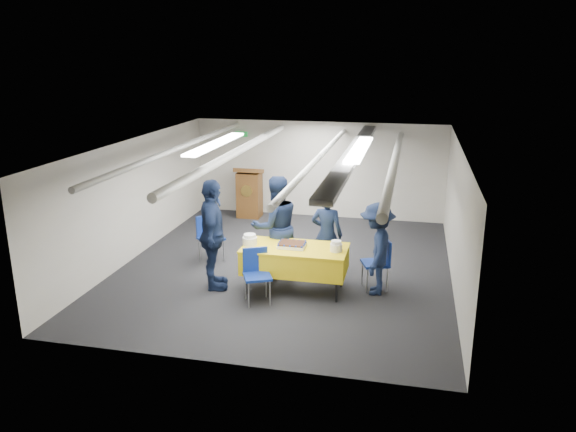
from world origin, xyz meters
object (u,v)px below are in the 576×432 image
object	(u,v)px
podium	(249,192)
chair_near	(256,270)
chair_right	(380,259)
sailor_a	(327,234)
sailor_d	(376,249)
sailor_c	(213,235)
chair_left	(209,233)
sheet_cake	(292,245)
sailor_b	(276,227)
serving_table	(295,259)

from	to	relation	value
podium	chair_near	xyz separation A→B (m)	(1.47, -4.60, -0.08)
chair_right	sailor_a	world-z (taller)	sailor_a
chair_near	chair_right	size ratio (longest dim) A/B	1.00
chair_near	sailor_d	distance (m)	1.99
chair_right	sailor_a	distance (m)	1.05
chair_near	sailor_c	size ratio (longest dim) A/B	0.46
podium	chair_left	xyz separation A→B (m)	(0.07, -3.01, -0.08)
podium	sailor_d	size ratio (longest dim) A/B	0.81
sheet_cake	sailor_b	world-z (taller)	sailor_b
serving_table	sailor_d	size ratio (longest dim) A/B	1.12
chair_near	chair_right	world-z (taller)	same
sailor_d	sailor_a	bearing A→B (deg)	-121.00
chair_right	sailor_b	bearing A→B (deg)	174.44
sailor_d	sailor_b	bearing A→B (deg)	-102.10
sailor_a	sailor_c	distance (m)	2.02
chair_right	sailor_c	xyz separation A→B (m)	(-2.74, -0.60, 0.41)
chair_left	serving_table	bearing A→B (deg)	-29.06
podium	sailor_b	world-z (taller)	sailor_b
sheet_cake	sailor_d	xyz separation A→B (m)	(1.37, 0.20, -0.04)
podium	sailor_d	xyz separation A→B (m)	(3.31, -3.87, 0.16)
sailor_b	serving_table	bearing A→B (deg)	96.39
podium	chair_right	xyz separation A→B (m)	(3.37, -3.66, -0.08)
podium	chair_near	size ratio (longest dim) A/B	1.44
sheet_cake	podium	size ratio (longest dim) A/B	0.37
podium	serving_table	bearing A→B (deg)	-63.97
podium	chair_right	world-z (taller)	podium
sheet_cake	chair_left	world-z (taller)	chair_left
sailor_b	chair_right	bearing A→B (deg)	142.04
sheet_cake	serving_table	bearing A→B (deg)	-2.19
sheet_cake	chair_left	distance (m)	2.16
sheet_cake	chair_left	size ratio (longest dim) A/B	0.53
chair_left	sailor_b	xyz separation A→B (m)	(1.44, -0.48, 0.38)
serving_table	sheet_cake	world-z (taller)	sheet_cake
sailor_b	sailor_c	distance (m)	1.18
sailor_a	sailor_b	xyz separation A→B (m)	(-0.89, -0.16, 0.13)
sheet_cake	sailor_d	size ratio (longest dim) A/B	0.30
sailor_a	chair_near	bearing A→B (deg)	61.19
sailor_a	sailor_d	xyz separation A→B (m)	(0.91, -0.55, -0.01)
chair_right	sailor_a	xyz separation A→B (m)	(-0.97, 0.34, 0.25)
sailor_d	sailor_c	bearing A→B (deg)	-81.53
sheet_cake	sailor_a	size ratio (longest dim) A/B	0.29
chair_near	sailor_a	xyz separation A→B (m)	(0.93, 1.28, 0.25)
chair_near	sailor_b	distance (m)	1.18
sailor_a	sailor_b	size ratio (longest dim) A/B	0.86
serving_table	sailor_b	xyz separation A→B (m)	(-0.47, 0.59, 0.35)
chair_near	sailor_a	world-z (taller)	sailor_a
sheet_cake	sailor_a	xyz separation A→B (m)	(0.46, 0.75, -0.03)
chair_right	sailor_d	distance (m)	0.32
chair_near	sailor_c	distance (m)	1.00
chair_near	sailor_b	size ratio (longest dim) A/B	0.48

